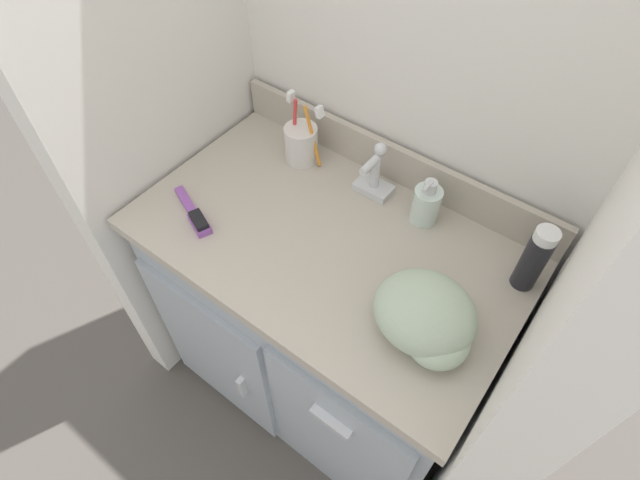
{
  "coord_description": "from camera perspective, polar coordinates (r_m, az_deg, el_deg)",
  "views": [
    {
      "loc": [
        0.41,
        -0.57,
        1.63
      ],
      "look_at": [
        0.0,
        -0.03,
        0.79
      ],
      "focal_mm": 28.0,
      "sensor_mm": 36.0,
      "label": 1
    }
  ],
  "objects": [
    {
      "name": "sink_faucet",
      "position": [
        1.19,
        6.23,
        7.22
      ],
      "size": [
        0.09,
        0.09,
        0.14
      ],
      "color": "silver",
      "rests_on": "vanity"
    },
    {
      "name": "wall_left",
      "position": [
        1.2,
        -19.74,
        21.81
      ],
      "size": [
        0.08,
        0.61,
        2.2
      ],
      "primitive_type": "cube",
      "color": "silver",
      "rests_on": "ground_plane"
    },
    {
      "name": "vanity",
      "position": [
        1.42,
        0.51,
        -9.25
      ],
      "size": [
        0.88,
        0.54,
        0.77
      ],
      "color": "#9EA8B2",
      "rests_on": "ground_plane"
    },
    {
      "name": "wall_back",
      "position": [
        1.11,
        11.43,
        21.53
      ],
      "size": [
        1.06,
        0.08,
        2.2
      ],
      "primitive_type": "cube",
      "color": "silver",
      "rests_on": "ground_plane"
    },
    {
      "name": "toothbrush_cup",
      "position": [
        1.27,
        -2.16,
        11.01
      ],
      "size": [
        0.11,
        0.08,
        0.19
      ],
      "color": "silver",
      "rests_on": "vanity"
    },
    {
      "name": "shaving_cream_can",
      "position": [
        1.07,
        23.27,
        -2.01
      ],
      "size": [
        0.05,
        0.05,
        0.16
      ],
      "color": "black",
      "rests_on": "vanity"
    },
    {
      "name": "backsplash",
      "position": [
        1.24,
        8.0,
        8.98
      ],
      "size": [
        0.88,
        0.02,
        0.1
      ],
      "color": "#B2A899",
      "rests_on": "vanity"
    },
    {
      "name": "hairbrush",
      "position": [
        1.18,
        -14.07,
        2.68
      ],
      "size": [
        0.17,
        0.09,
        0.03
      ],
      "rotation": [
        0.0,
        0.0,
        -0.39
      ],
      "color": "purple",
      "rests_on": "vanity"
    },
    {
      "name": "ground_plane",
      "position": [
        1.78,
        0.53,
        -15.6
      ],
      "size": [
        6.0,
        6.0,
        0.0
      ],
      "primitive_type": "plane",
      "color": "#4C4742"
    },
    {
      "name": "hand_towel",
      "position": [
        0.96,
        12.22,
        -8.75
      ],
      "size": [
        0.2,
        0.18,
        0.12
      ],
      "color": "#A8BCA3",
      "rests_on": "vanity"
    },
    {
      "name": "wall_right",
      "position": [
        0.79,
        31.17,
        -1.1
      ],
      "size": [
        0.08,
        0.61,
        2.2
      ],
      "primitive_type": "cube",
      "color": "silver",
      "rests_on": "ground_plane"
    },
    {
      "name": "soap_dispenser",
      "position": [
        1.15,
        12.04,
        4.02
      ],
      "size": [
        0.06,
        0.07,
        0.12
      ],
      "color": "silver",
      "rests_on": "vanity"
    }
  ]
}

